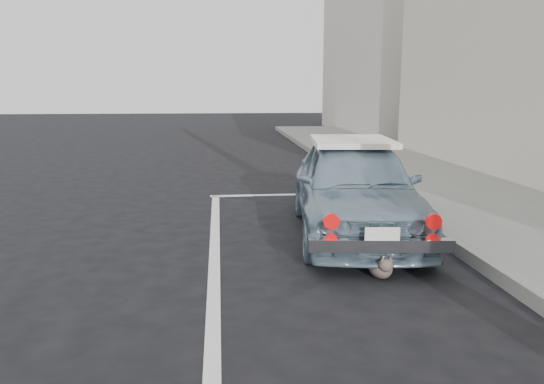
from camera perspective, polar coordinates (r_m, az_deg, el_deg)
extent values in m
cube|color=beige|center=(23.86, 12.27, 15.92)|extent=(3.50, 10.00, 8.00)
cube|color=silver|center=(9.43, 2.46, -0.27)|extent=(3.00, 0.12, 0.01)
cube|color=silver|center=(5.94, -6.21, -7.09)|extent=(0.12, 7.00, 0.01)
imported|color=#7A95A7|center=(6.83, 8.88, 0.53)|extent=(1.84, 3.76, 1.24)
cube|color=white|center=(7.11, 8.59, 5.41)|extent=(1.16, 1.48, 0.07)
cube|color=silver|center=(5.19, 11.63, -5.60)|extent=(1.39, 0.27, 0.12)
cube|color=white|center=(5.12, 11.77, -4.67)|extent=(0.33, 0.06, 0.17)
cylinder|color=red|center=(5.02, 6.40, -3.15)|extent=(0.15, 0.06, 0.15)
cylinder|color=red|center=(5.21, 17.00, -3.05)|extent=(0.15, 0.06, 0.15)
cylinder|color=red|center=(5.07, 6.36, -5.12)|extent=(0.12, 0.05, 0.12)
cylinder|color=red|center=(5.26, 16.89, -4.95)|extent=(0.12, 0.05, 0.12)
ellipsoid|color=#77685A|center=(5.41, 11.56, -7.84)|extent=(0.24, 0.36, 0.21)
sphere|color=#77685A|center=(5.25, 12.17, -7.61)|extent=(0.14, 0.14, 0.14)
cone|color=#77685A|center=(5.22, 11.82, -6.94)|extent=(0.05, 0.05, 0.05)
cone|color=#77685A|center=(5.24, 12.58, -6.88)|extent=(0.05, 0.05, 0.05)
cylinder|color=#77685A|center=(5.61, 11.41, -7.94)|extent=(0.13, 0.22, 0.03)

